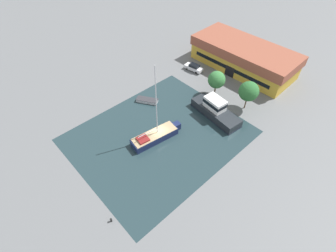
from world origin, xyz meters
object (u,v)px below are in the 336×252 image
object	(u,v)px
parked_car	(194,67)
motor_cruiser	(215,110)
quay_tree_near_building	(217,80)
quay_tree_by_water	(249,91)
sailboat_moored	(155,136)
small_dinghy	(147,100)
warehouse_building	(244,57)

from	to	relation	value
parked_car	motor_cruiser	bearing A→B (deg)	-129.93
quay_tree_near_building	motor_cruiser	xyz separation A→B (m)	(4.38, -5.13, -2.41)
quay_tree_by_water	sailboat_moored	distance (m)	20.30
quay_tree_by_water	motor_cruiser	bearing A→B (deg)	-113.54
quay_tree_by_water	small_dinghy	xyz separation A→B (m)	(-15.12, -13.47, -3.90)
quay_tree_near_building	sailboat_moored	world-z (taller)	sailboat_moored
warehouse_building	motor_cruiser	distance (m)	19.50
warehouse_building	small_dinghy	size ratio (longest dim) A/B	5.31
motor_cruiser	parked_car	bearing A→B (deg)	64.31
warehouse_building	motor_cruiser	world-z (taller)	warehouse_building
small_dinghy	warehouse_building	bearing A→B (deg)	-44.99
parked_car	sailboat_moored	size ratio (longest dim) A/B	0.31
quay_tree_near_building	quay_tree_by_water	xyz separation A→B (m)	(7.10, 1.11, 0.43)
warehouse_building	parked_car	distance (m)	12.22
quay_tree_by_water	parked_car	distance (m)	17.09
quay_tree_by_water	motor_cruiser	size ratio (longest dim) A/B	0.55
quay_tree_near_building	parked_car	xyz separation A→B (m)	(-9.48, 3.43, -2.98)
quay_tree_by_water	parked_car	xyz separation A→B (m)	(-16.59, 2.32, -3.41)
quay_tree_by_water	warehouse_building	bearing A→B (deg)	128.20
sailboat_moored	motor_cruiser	distance (m)	13.27
parked_car	sailboat_moored	bearing A→B (deg)	-161.79
quay_tree_near_building	small_dinghy	bearing A→B (deg)	-122.97
warehouse_building	small_dinghy	xyz separation A→B (m)	(-5.69, -25.46, -2.65)
quay_tree_near_building	motor_cruiser	world-z (taller)	quay_tree_near_building
parked_car	motor_cruiser	distance (m)	16.31
quay_tree_by_water	small_dinghy	bearing A→B (deg)	-138.30
parked_car	motor_cruiser	size ratio (longest dim) A/B	0.42
warehouse_building	motor_cruiser	size ratio (longest dim) A/B	2.23
quay_tree_near_building	motor_cruiser	distance (m)	7.17
sailboat_moored	small_dinghy	world-z (taller)	sailboat_moored
small_dinghy	motor_cruiser	bearing A→B (deg)	-92.17
motor_cruiser	quay_tree_near_building	bearing A→B (deg)	46.50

